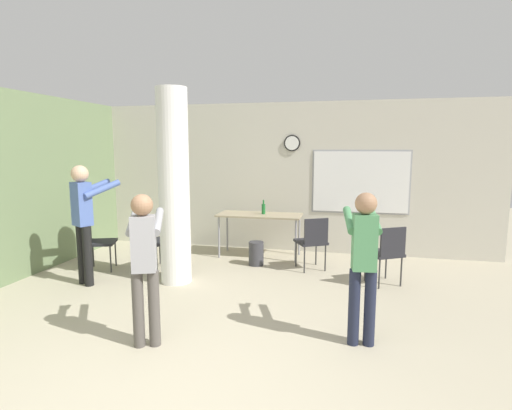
{
  "coord_description": "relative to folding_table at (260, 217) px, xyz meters",
  "views": [
    {
      "loc": [
        1.29,
        -2.46,
        1.97
      ],
      "look_at": [
        0.14,
        2.59,
        1.22
      ],
      "focal_mm": 28.0,
      "sensor_mm": 36.0,
      "label": 1
    }
  ],
  "objects": [
    {
      "name": "chair_mid_room",
      "position": [
        2.1,
        -1.12,
        -0.21
      ],
      "size": [
        0.6,
        0.6,
        0.87
      ],
      "color": "#232328",
      "rests_on": "ground_plane"
    },
    {
      "name": "person_playing_side",
      "position": [
        1.7,
        -2.98,
        0.19
      ],
      "size": [
        0.39,
        0.6,
        1.54
      ],
      "color": "#1E2338",
      "rests_on": "ground_plane"
    },
    {
      "name": "chair_table_right",
      "position": [
        1.01,
        -0.63,
        -0.21
      ],
      "size": [
        0.6,
        0.6,
        0.87
      ],
      "color": "#232328",
      "rests_on": "ground_plane"
    },
    {
      "name": "waste_bin",
      "position": [
        0.06,
        -0.56,
        -0.52
      ],
      "size": [
        0.25,
        0.25,
        0.4
      ],
      "color": "#38383D",
      "rests_on": "ground_plane"
    },
    {
      "name": "person_playing_front",
      "position": [
        -0.39,
        -3.48,
        0.18
      ],
      "size": [
        0.48,
        0.61,
        1.53
      ],
      "color": "#514C47",
      "rests_on": "ground_plane"
    },
    {
      "name": "wall_left_accent",
      "position": [
        -3.27,
        -1.97,
        0.68
      ],
      "size": [
        0.12,
        7.0,
        2.8
      ],
      "color": "#6B7F56",
      "rests_on": "ground_plane"
    },
    {
      "name": "chair_near_pillar",
      "position": [
        -1.49,
        -1.16,
        -0.21
      ],
      "size": [
        0.58,
        0.58,
        0.87
      ],
      "color": "#232328",
      "rests_on": "ground_plane"
    },
    {
      "name": "folding_table",
      "position": [
        0.0,
        0.0,
        0.0
      ],
      "size": [
        1.5,
        0.63,
        0.78
      ],
      "color": "tan",
      "rests_on": "ground_plane"
    },
    {
      "name": "chair_by_left_wall",
      "position": [
        -2.4,
        -1.38,
        -0.21
      ],
      "size": [
        0.56,
        0.56,
        0.87
      ],
      "color": "#232328",
      "rests_on": "ground_plane"
    },
    {
      "name": "bottle_on_table",
      "position": [
        0.07,
        0.02,
        0.16
      ],
      "size": [
        0.07,
        0.07,
        0.26
      ],
      "color": "#1E6B2D",
      "rests_on": "folding_table"
    },
    {
      "name": "support_pillar",
      "position": [
        -0.9,
        -1.63,
        0.68
      ],
      "size": [
        0.44,
        0.44,
        2.8
      ],
      "color": "white",
      "rests_on": "ground_plane"
    },
    {
      "name": "person_watching_back",
      "position": [
        -2.12,
        -2.02,
        0.3
      ],
      "size": [
        0.58,
        0.69,
        1.72
      ],
      "color": "black",
      "rests_on": "ground_plane"
    },
    {
      "name": "wall_back",
      "position": [
        0.26,
        0.59,
        0.68
      ],
      "size": [
        8.0,
        0.15,
        2.8
      ],
      "color": "beige",
      "rests_on": "ground_plane"
    }
  ]
}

